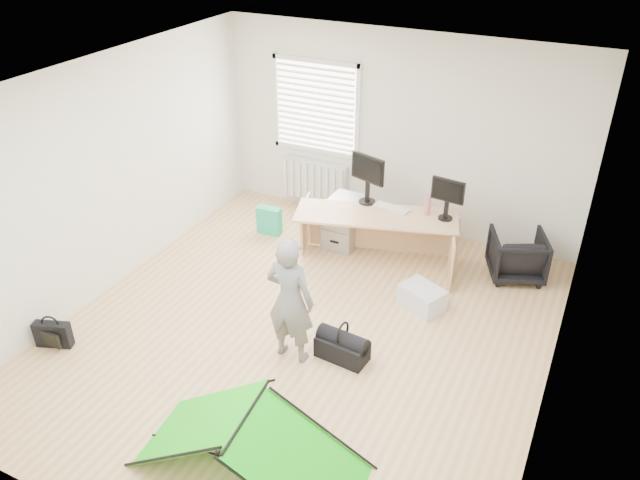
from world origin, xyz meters
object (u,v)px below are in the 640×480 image
at_px(person, 290,300).
at_px(laptop_bag, 53,334).
at_px(kite, 249,442).
at_px(filing_cabinet, 344,221).
at_px(thermos, 428,205).
at_px(duffel_bag, 342,349).
at_px(monitor_left, 368,185).
at_px(monitor_right, 447,204).
at_px(storage_crate, 422,298).
at_px(office_chair, 517,255).
at_px(desk, 375,239).

bearing_deg(person, laptop_bag, 22.58).
bearing_deg(person, kite, 104.62).
xyz_separation_m(filing_cabinet, laptop_bag, (-1.86, -3.30, -0.18)).
height_order(thermos, duffel_bag, thermos).
distance_m(monitor_left, duffel_bag, 2.37).
bearing_deg(filing_cabinet, monitor_right, 1.66).
bearing_deg(filing_cabinet, monitor_left, 1.42).
distance_m(monitor_right, person, 2.51).
bearing_deg(person, storage_crate, -124.50).
bearing_deg(office_chair, person, 32.43).
relative_size(monitor_left, thermos, 1.95).
bearing_deg(monitor_right, person, -103.69).
bearing_deg(storage_crate, desk, 141.64).
bearing_deg(monitor_left, thermos, 19.67).
bearing_deg(filing_cabinet, storage_crate, -32.64).
xyz_separation_m(monitor_right, thermos, (-0.24, 0.01, -0.07)).
xyz_separation_m(filing_cabinet, kite, (0.83, -3.74, -0.03)).
distance_m(kite, storage_crate, 2.85).
relative_size(person, laptop_bag, 3.64).
xyz_separation_m(filing_cabinet, storage_crate, (1.41, -0.95, -0.19)).
bearing_deg(kite, filing_cabinet, 96.84).
xyz_separation_m(monitor_right, kite, (-0.51, -3.75, -0.58)).
relative_size(office_chair, storage_crate, 1.34).
relative_size(desk, storage_crate, 4.15).
xyz_separation_m(monitor_left, person, (0.15, -2.33, -0.22)).
relative_size(filing_cabinet, duffel_bag, 1.23).
bearing_deg(desk, monitor_right, 2.19).
bearing_deg(thermos, monitor_left, -178.66).
relative_size(thermos, kite, 0.13).
bearing_deg(storage_crate, monitor_right, 94.05).
distance_m(monitor_left, person, 2.35).
relative_size(kite, duffel_bag, 3.65).
height_order(monitor_right, laptop_bag, monitor_right).
distance_m(desk, storage_crate, 1.12).
distance_m(laptop_bag, duffel_bag, 3.04).
height_order(monitor_left, thermos, monitor_left).
relative_size(office_chair, kite, 0.34).
xyz_separation_m(desk, office_chair, (1.68, 0.46, -0.05)).
xyz_separation_m(person, kite, (0.37, -1.41, -0.40)).
height_order(thermos, office_chair, thermos).
bearing_deg(duffel_bag, filing_cabinet, 119.47).
bearing_deg(storage_crate, duffel_bag, -111.19).
bearing_deg(filing_cabinet, kite, -76.28).
xyz_separation_m(monitor_right, person, (-0.88, -2.34, -0.18)).
bearing_deg(thermos, kite, -94.23).
distance_m(monitor_right, office_chair, 1.08).
relative_size(thermos, duffel_bag, 0.48).
bearing_deg(monitor_right, office_chair, 18.62).
height_order(office_chair, person, person).
height_order(monitor_left, storage_crate, monitor_left).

